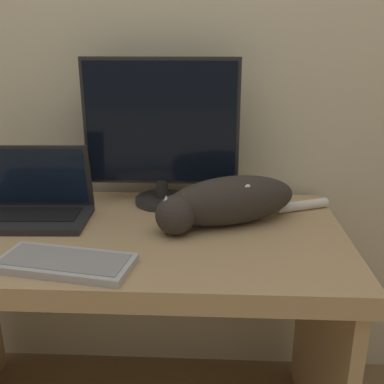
% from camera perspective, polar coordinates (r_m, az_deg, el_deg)
% --- Properties ---
extents(wall_back, '(6.40, 0.06, 2.60)m').
position_cam_1_polar(wall_back, '(1.65, -6.86, 18.58)').
color(wall_back, beige).
rests_on(wall_back, ground_plane).
extents(desk, '(1.32, 0.69, 0.76)m').
position_cam_1_polar(desk, '(1.44, -8.36, -11.07)').
color(desk, tan).
rests_on(desk, ground_plane).
extents(monitor, '(0.52, 0.19, 0.49)m').
position_cam_1_polar(monitor, '(1.50, -3.93, 7.62)').
color(monitor, '#282828').
rests_on(monitor, desk).
extents(laptop, '(0.36, 0.23, 0.23)m').
position_cam_1_polar(laptop, '(1.49, -19.50, -1.58)').
color(laptop, '#232326').
rests_on(laptop, desk).
extents(external_keyboard, '(0.36, 0.20, 0.02)m').
position_cam_1_polar(external_keyboard, '(1.18, -15.78, -8.64)').
color(external_keyboard, '#BCBCC1').
rests_on(external_keyboard, desk).
extents(cat, '(0.56, 0.32, 0.15)m').
position_cam_1_polar(cat, '(1.36, 4.31, -1.15)').
color(cat, '#332D28').
rests_on(cat, desk).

